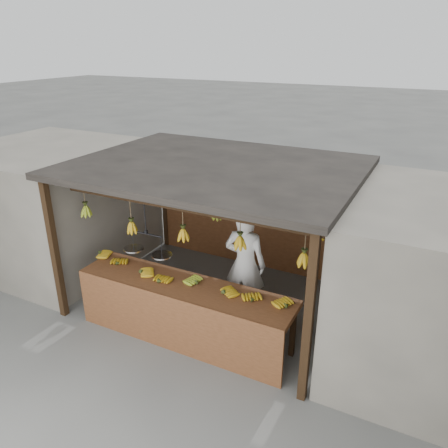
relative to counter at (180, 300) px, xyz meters
The scene contains 8 objects.
ground 1.41m from the counter, 93.38° to the left, with size 80.00×80.00×0.00m, color #5B5B57.
stall 2.00m from the counter, 92.66° to the left, with size 4.30×3.30×2.40m.
neighbor_left 3.90m from the counter, 161.58° to the left, with size 3.00×3.00×2.30m, color slate.
counter is the anchor object (origin of this frame).
hanging_bananas 1.54m from the counter, 92.85° to the left, with size 3.65×2.21×0.39m.
balance_scale 0.91m from the counter, 162.05° to the left, with size 0.80×0.31×0.80m.
vendor 1.20m from the counter, 63.40° to the left, with size 0.66×0.44×1.82m, color white.
bag_bundles 3.19m from the counter, 54.02° to the left, with size 0.08×0.26×1.13m.
Camera 1 is at (3.03, -5.67, 4.12)m, focal length 35.00 mm.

